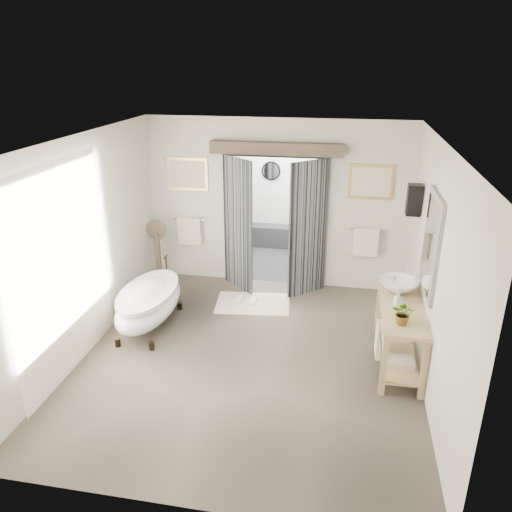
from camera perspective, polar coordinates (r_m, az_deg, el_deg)
name	(u,v)px	position (r m, az deg, el deg)	size (l,w,h in m)	color
ground_plane	(248,357)	(6.94, -0.92, -11.47)	(5.00, 5.00, 0.00)	#695E4D
room_shell	(242,231)	(6.01, -1.59, 2.88)	(4.52, 5.02, 2.91)	beige
shower_room	(286,211)	(10.16, 3.50, 5.21)	(2.22, 2.01, 2.51)	#242426
back_wall_dressing	(275,201)	(8.38, 2.15, 6.29)	(3.82, 0.69, 2.52)	black
clawfoot_tub	(149,302)	(7.61, -12.12, -5.19)	(0.77, 1.72, 0.84)	black
vanity	(398,329)	(6.83, 15.92, -8.03)	(0.57, 1.60, 0.85)	tan
pedestal_mirror	(158,258)	(8.90, -11.09, -0.21)	(0.36, 0.24, 1.23)	brown
rug	(253,303)	(8.29, -0.35, -5.44)	(1.20, 0.80, 0.01)	beige
slippers	(246,300)	(8.32, -1.18, -5.09)	(0.35, 0.27, 0.05)	#EDE3CB
basin	(398,286)	(6.96, 15.93, -3.36)	(0.54, 0.54, 0.19)	white
plant	(404,313)	(6.17, 16.53, -6.30)	(0.26, 0.23, 0.29)	gray
soap_bottle_a	(398,298)	(6.64, 15.91, -4.69)	(0.08, 0.08, 0.17)	gray
soap_bottle_b	(394,281)	(7.15, 15.45, -2.75)	(0.13, 0.13, 0.16)	gray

